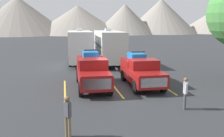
# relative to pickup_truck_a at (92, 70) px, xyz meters

# --- Properties ---
(ground_plane) EXTENTS (240.00, 240.00, 0.00)m
(ground_plane) POSITION_rel_pickup_truck_a_xyz_m (1.58, -0.96, -1.22)
(ground_plane) COLOR #2D3033
(pickup_truck_a) EXTENTS (2.24, 5.80, 2.63)m
(pickup_truck_a) POSITION_rel_pickup_truck_a_xyz_m (0.00, 0.00, 0.00)
(pickup_truck_a) COLOR maroon
(pickup_truck_a) RESTS_ON ground
(pickup_truck_b) EXTENTS (2.24, 5.43, 2.45)m
(pickup_truck_b) POSITION_rel_pickup_truck_a_xyz_m (3.59, -0.23, -0.09)
(pickup_truck_b) COLOR maroon
(pickup_truck_b) RESTS_ON ground
(lot_stripe_a) EXTENTS (0.12, 5.50, 0.01)m
(lot_stripe_a) POSITION_rel_pickup_truck_a_xyz_m (-1.97, -0.43, -1.22)
(lot_stripe_a) COLOR gold
(lot_stripe_a) RESTS_ON ground
(lot_stripe_b) EXTENTS (0.12, 5.50, 0.01)m
(lot_stripe_b) POSITION_rel_pickup_truck_a_xyz_m (1.58, -0.43, -1.22)
(lot_stripe_b) COLOR gold
(lot_stripe_b) RESTS_ON ground
(lot_stripe_c) EXTENTS (0.12, 5.50, 0.01)m
(lot_stripe_c) POSITION_rel_pickup_truck_a_xyz_m (5.12, -0.43, -1.22)
(lot_stripe_c) COLOR gold
(lot_stripe_c) RESTS_ON ground
(camper_trailer_a) EXTENTS (2.67, 7.25, 4.01)m
(camper_trailer_a) POSITION_rel_pickup_truck_a_xyz_m (-0.21, 9.39, 0.88)
(camper_trailer_a) COLOR white
(camper_trailer_a) RESTS_ON ground
(camper_trailer_b) EXTENTS (2.79, 8.79, 3.99)m
(camper_trailer_b) POSITION_rel_pickup_truck_a_xyz_m (2.99, 9.24, 0.88)
(camper_trailer_b) COLOR silver
(camper_trailer_b) RESTS_ON ground
(person_a) EXTENTS (0.28, 0.37, 1.75)m
(person_a) POSITION_rel_pickup_truck_a_xyz_m (4.34, -5.56, -0.21)
(person_a) COLOR #3F3F42
(person_a) RESTS_ON ground
(person_b) EXTENTS (0.32, 0.32, 1.73)m
(person_b) POSITION_rel_pickup_truck_a_xyz_m (-1.87, -7.63, -0.23)
(person_b) COLOR #726047
(person_b) RESTS_ON ground
(mountain_ridge) EXTENTS (166.04, 40.70, 15.95)m
(mountain_ridge) POSITION_rel_pickup_truck_a_xyz_m (2.25, 87.08, 5.58)
(mountain_ridge) COLOR gray
(mountain_ridge) RESTS_ON ground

